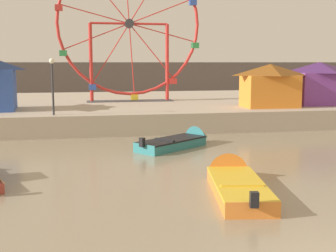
{
  "coord_description": "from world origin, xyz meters",
  "views": [
    {
      "loc": [
        -5.64,
        -7.59,
        4.39
      ],
      "look_at": [
        -1.84,
        11.98,
        1.51
      ],
      "focal_mm": 47.16,
      "sensor_mm": 36.0,
      "label": 1
    }
  ],
  "objects_px": {
    "motorboat_teal_painted": "(183,141)",
    "carnival_booth_purple_stall": "(319,82)",
    "carnival_booth_orange_canopy": "(270,85)",
    "motorboat_orange_hull": "(233,180)",
    "ferris_wheel_red_frame": "(129,26)",
    "promenade_lamp_near": "(52,77)"
  },
  "relations": [
    {
      "from": "motorboat_orange_hull",
      "to": "ferris_wheel_red_frame",
      "type": "height_order",
      "value": "ferris_wheel_red_frame"
    },
    {
      "from": "motorboat_orange_hull",
      "to": "carnival_booth_purple_stall",
      "type": "distance_m",
      "value": 19.99
    },
    {
      "from": "ferris_wheel_red_frame",
      "to": "carnival_booth_purple_stall",
      "type": "bearing_deg",
      "value": -20.29
    },
    {
      "from": "motorboat_orange_hull",
      "to": "carnival_booth_orange_canopy",
      "type": "xyz_separation_m",
      "value": [
        7.61,
        14.23,
        2.58
      ]
    },
    {
      "from": "motorboat_orange_hull",
      "to": "motorboat_teal_painted",
      "type": "bearing_deg",
      "value": 9.39
    },
    {
      "from": "ferris_wheel_red_frame",
      "to": "carnival_booth_purple_stall",
      "type": "distance_m",
      "value": 15.06
    },
    {
      "from": "motorboat_orange_hull",
      "to": "ferris_wheel_red_frame",
      "type": "bearing_deg",
      "value": 13.37
    },
    {
      "from": "motorboat_teal_painted",
      "to": "carnival_booth_purple_stall",
      "type": "height_order",
      "value": "carnival_booth_purple_stall"
    },
    {
      "from": "carnival_booth_orange_canopy",
      "to": "motorboat_teal_painted",
      "type": "bearing_deg",
      "value": -138.99
    },
    {
      "from": "carnival_booth_purple_stall",
      "to": "promenade_lamp_near",
      "type": "distance_m",
      "value": 19.3
    },
    {
      "from": "motorboat_teal_painted",
      "to": "carnival_booth_purple_stall",
      "type": "distance_m",
      "value": 14.62
    },
    {
      "from": "ferris_wheel_red_frame",
      "to": "carnival_booth_orange_canopy",
      "type": "height_order",
      "value": "ferris_wheel_red_frame"
    },
    {
      "from": "motorboat_teal_painted",
      "to": "carnival_booth_orange_canopy",
      "type": "bearing_deg",
      "value": 2.64
    },
    {
      "from": "motorboat_teal_painted",
      "to": "promenade_lamp_near",
      "type": "height_order",
      "value": "promenade_lamp_near"
    },
    {
      "from": "ferris_wheel_red_frame",
      "to": "carnival_booth_orange_canopy",
      "type": "relative_size",
      "value": 2.89
    },
    {
      "from": "motorboat_teal_painted",
      "to": "motorboat_orange_hull",
      "type": "bearing_deg",
      "value": -126.98
    },
    {
      "from": "motorboat_orange_hull",
      "to": "carnival_booth_orange_canopy",
      "type": "distance_m",
      "value": 16.34
    },
    {
      "from": "motorboat_teal_painted",
      "to": "ferris_wheel_red_frame",
      "type": "distance_m",
      "value": 14.56
    },
    {
      "from": "ferris_wheel_red_frame",
      "to": "carnival_booth_purple_stall",
      "type": "height_order",
      "value": "ferris_wheel_red_frame"
    },
    {
      "from": "motorboat_orange_hull",
      "to": "carnival_booth_purple_stall",
      "type": "relative_size",
      "value": 1.3
    },
    {
      "from": "motorboat_orange_hull",
      "to": "ferris_wheel_red_frame",
      "type": "distance_m",
      "value": 21.85
    },
    {
      "from": "ferris_wheel_red_frame",
      "to": "carnival_booth_orange_canopy",
      "type": "bearing_deg",
      "value": -35.53
    }
  ]
}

